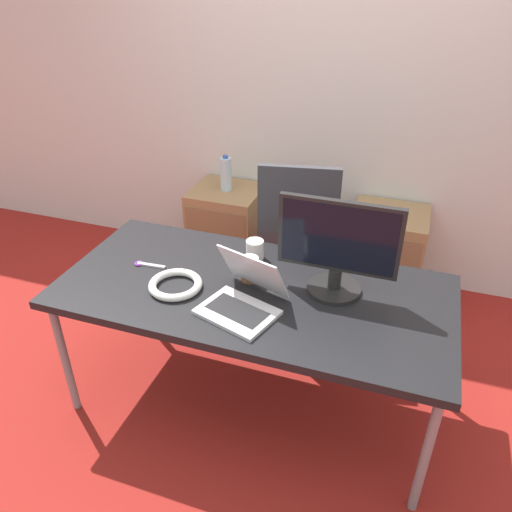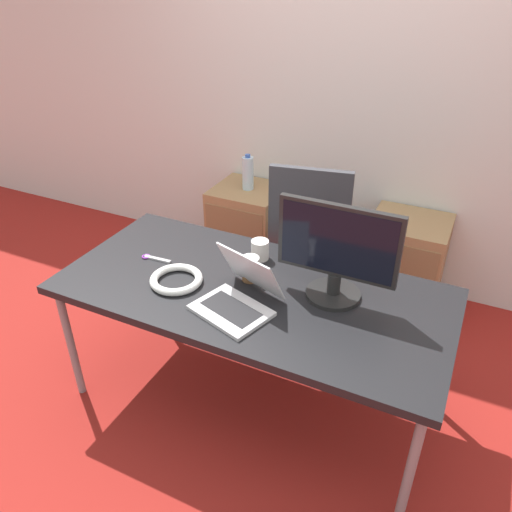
% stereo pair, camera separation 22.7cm
% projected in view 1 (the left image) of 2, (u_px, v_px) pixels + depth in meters
% --- Properties ---
extents(ground_plane, '(14.00, 14.00, 0.00)m').
position_uv_depth(ground_plane, '(253.00, 396.00, 2.68)').
color(ground_plane, maroon).
extents(wall_back, '(10.00, 0.05, 2.60)m').
position_uv_depth(wall_back, '(328.00, 89.00, 3.18)').
color(wall_back, silver).
rests_on(wall_back, ground_plane).
extents(desk, '(1.83, 0.86, 0.71)m').
position_uv_depth(desk, '(253.00, 296.00, 2.34)').
color(desk, black).
rests_on(desk, ground_plane).
extents(office_chair, '(0.56, 0.60, 1.10)m').
position_uv_depth(office_chair, '(297.00, 259.00, 3.08)').
color(office_chair, '#232326').
rests_on(office_chair, ground_plane).
extents(cabinet_left, '(0.48, 0.45, 0.62)m').
position_uv_depth(cabinet_left, '(228.00, 229.00, 3.66)').
color(cabinet_left, '#99754C').
rests_on(cabinet_left, ground_plane).
extents(cabinet_right, '(0.48, 0.45, 0.62)m').
position_uv_depth(cabinet_right, '(385.00, 255.00, 3.34)').
color(cabinet_right, '#99754C').
rests_on(cabinet_right, ground_plane).
extents(water_bottle, '(0.08, 0.08, 0.25)m').
position_uv_depth(water_bottle, '(226.00, 174.00, 3.44)').
color(water_bottle, silver).
rests_on(water_bottle, cabinet_left).
extents(laptop_center, '(0.38, 0.42, 0.23)m').
position_uv_depth(laptop_center, '(242.00, 298.00, 2.17)').
color(laptop_center, silver).
rests_on(laptop_center, desk).
extents(monitor, '(0.54, 0.25, 0.45)m').
position_uv_depth(monitor, '(338.00, 248.00, 2.18)').
color(monitor, black).
rests_on(monitor, desk).
extents(coffee_cup_white, '(0.09, 0.09, 0.10)m').
position_uv_depth(coffee_cup_white, '(255.00, 250.00, 2.52)').
color(coffee_cup_white, white).
rests_on(coffee_cup_white, desk).
extents(coffee_cup_brown, '(0.09, 0.09, 0.12)m').
position_uv_depth(coffee_cup_brown, '(250.00, 269.00, 2.34)').
color(coffee_cup_brown, brown).
rests_on(coffee_cup_brown, desk).
extents(cable_coil, '(0.25, 0.25, 0.04)m').
position_uv_depth(cable_coil, '(175.00, 285.00, 2.31)').
color(cable_coil, white).
rests_on(cable_coil, desk).
extents(scissors, '(0.17, 0.05, 0.01)m').
position_uv_depth(scissors, '(147.00, 265.00, 2.48)').
color(scissors, '#B2B2B7').
rests_on(scissors, desk).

